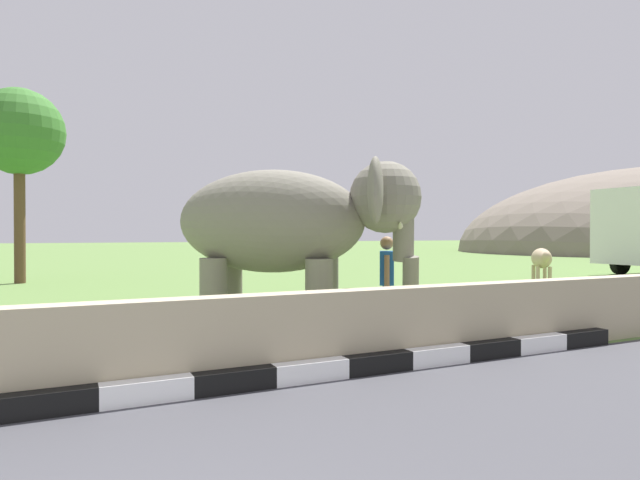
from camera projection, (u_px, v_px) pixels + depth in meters
The scene contains 5 objects.
barrier_parapet at pixel (235, 340), 6.09m from camera, with size 28.00×0.36×1.00m, color tan.
elephant at pixel (293, 224), 8.89m from camera, with size 3.95×3.54×2.87m.
person_handler at pixel (387, 278), 9.34m from camera, with size 0.42×0.59×1.66m.
cow_mid at pixel (542, 259), 17.69m from camera, with size 1.51×1.74×1.23m.
tree_distant at pixel (19, 133), 18.52m from camera, with size 2.96×2.96×6.69m.
Camera 1 is at (0.23, -2.22, 1.70)m, focal length 30.34 mm.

